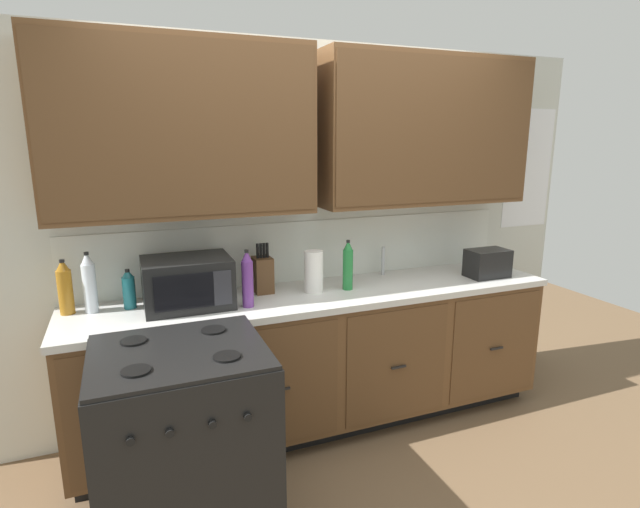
{
  "coord_description": "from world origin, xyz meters",
  "views": [
    {
      "loc": [
        -1.11,
        -2.43,
        1.84
      ],
      "look_at": [
        -0.03,
        0.27,
        1.16
      ],
      "focal_mm": 27.88,
      "sensor_mm": 36.0,
      "label": 1
    }
  ],
  "objects": [
    {
      "name": "paper_towel_roll",
      "position": [
        -0.05,
        0.32,
        1.04
      ],
      "size": [
        0.12,
        0.12,
        0.26
      ],
      "primitive_type": "cylinder",
      "color": "white",
      "rests_on": "counter_run"
    },
    {
      "name": "ground_plane",
      "position": [
        0.0,
        0.0,
        0.0
      ],
      "size": [
        8.0,
        8.0,
        0.0
      ],
      "primitive_type": "plane",
      "color": "brown"
    },
    {
      "name": "microwave",
      "position": [
        -0.81,
        0.33,
        1.05
      ],
      "size": [
        0.48,
        0.37,
        0.28
      ],
      "color": "black",
      "rests_on": "counter_run"
    },
    {
      "name": "toaster",
      "position": [
        1.18,
        0.21,
        1.01
      ],
      "size": [
        0.28,
        0.18,
        0.19
      ],
      "color": "black",
      "rests_on": "counter_run"
    },
    {
      "name": "bottle_green",
      "position": [
        0.17,
        0.29,
        1.07
      ],
      "size": [
        0.06,
        0.06,
        0.32
      ],
      "color": "#237A38",
      "rests_on": "counter_run"
    },
    {
      "name": "sink_faucet",
      "position": [
        0.54,
        0.51,
        1.01
      ],
      "size": [
        0.02,
        0.02,
        0.2
      ],
      "primitive_type": "cylinder",
      "color": "#B2B5BA",
      "rests_on": "counter_run"
    },
    {
      "name": "wall_unit",
      "position": [
        0.0,
        0.5,
        1.65
      ],
      "size": [
        4.19,
        0.4,
        2.44
      ],
      "color": "silver",
      "rests_on": "ground_plane"
    },
    {
      "name": "knife_block",
      "position": [
        -0.34,
        0.44,
        1.03
      ],
      "size": [
        0.11,
        0.14,
        0.31
      ],
      "color": "#52361E",
      "rests_on": "counter_run"
    },
    {
      "name": "bottle_clear",
      "position": [
        -1.31,
        0.43,
        1.08
      ],
      "size": [
        0.07,
        0.07,
        0.34
      ],
      "color": "silver",
      "rests_on": "counter_run"
    },
    {
      "name": "bottle_violet",
      "position": [
        -0.5,
        0.2,
        1.07
      ],
      "size": [
        0.07,
        0.07,
        0.33
      ],
      "color": "#663384",
      "rests_on": "counter_run"
    },
    {
      "name": "counter_run",
      "position": [
        0.0,
        0.3,
        0.47
      ],
      "size": [
        3.02,
        0.64,
        0.91
      ],
      "color": "black",
      "rests_on": "ground_plane"
    },
    {
      "name": "bottle_teal",
      "position": [
        -1.12,
        0.42,
        1.02
      ],
      "size": [
        0.07,
        0.07,
        0.22
      ],
      "color": "#1E707A",
      "rests_on": "counter_run"
    },
    {
      "name": "stove_range",
      "position": [
        -0.94,
        -0.33,
        0.47
      ],
      "size": [
        0.76,
        0.68,
        0.95
      ],
      "color": "black",
      "rests_on": "ground_plane"
    },
    {
      "name": "bottle_amber",
      "position": [
        -1.43,
        0.45,
        1.06
      ],
      "size": [
        0.08,
        0.08,
        0.3
      ],
      "color": "#9E6619",
      "rests_on": "counter_run"
    }
  ]
}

